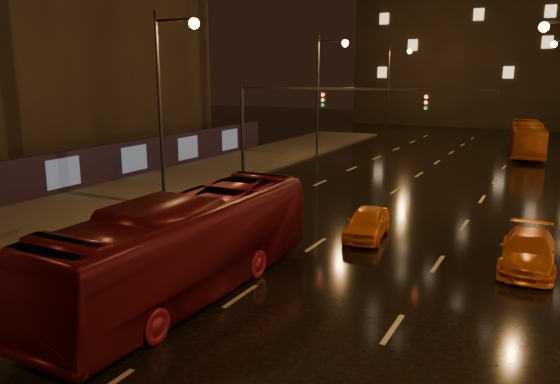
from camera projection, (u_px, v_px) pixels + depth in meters
name	position (u px, v px, depth m)	size (l,w,h in m)	color
ground	(386.00, 197.00, 31.41)	(140.00, 140.00, 0.00)	black
sidewalk_left	(146.00, 189.00, 33.14)	(7.00, 70.00, 0.15)	#38332D
hoarding_left	(61.00, 173.00, 31.95)	(0.30, 46.00, 2.50)	black
traffic_signal	(307.00, 111.00, 32.66)	(15.31, 0.32, 6.20)	black
bus_red	(187.00, 246.00, 17.36)	(2.75, 11.75, 3.27)	#580C15
bus_curb	(527.00, 139.00, 46.92)	(2.42, 10.33, 2.88)	#9E450F
taxi_near	(367.00, 223.00, 23.64)	(1.56, 3.88, 1.32)	orange
taxi_far	(528.00, 251.00, 19.89)	(1.87, 4.59, 1.33)	#CD5E13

